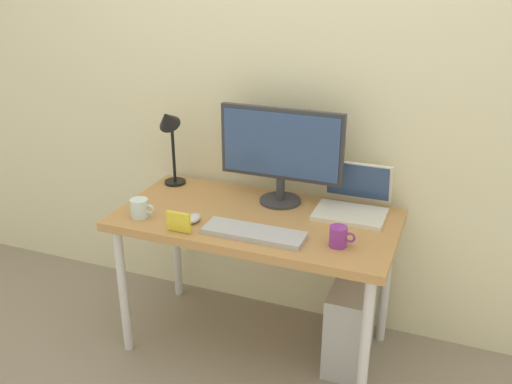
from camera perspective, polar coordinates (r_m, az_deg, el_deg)
name	(u,v)px	position (r m, az deg, el deg)	size (l,w,h in m)	color
ground_plane	(256,343)	(2.94, 0.00, -15.12)	(6.00, 6.00, 0.00)	gray
back_wall	(285,72)	(2.72, 2.97, 12.08)	(4.40, 0.04, 2.60)	beige
desk	(256,229)	(2.59, 0.00, -3.84)	(1.28, 0.65, 0.71)	#B7844C
monitor	(281,150)	(2.61, 2.56, 4.33)	(0.59, 0.20, 0.46)	#333338
laptop	(353,200)	(2.63, 9.86, -0.82)	(0.32, 0.29, 0.22)	silver
desk_lamp	(169,130)	(2.84, -8.86, 6.21)	(0.11, 0.16, 0.42)	black
keyboard	(254,233)	(2.38, -0.21, -4.20)	(0.44, 0.14, 0.02)	#B2B2B7
mouse	(194,218)	(2.52, -6.36, -2.68)	(0.06, 0.09, 0.03)	silver
coffee_mug	(339,237)	(2.31, 8.41, -4.51)	(0.11, 0.07, 0.09)	purple
glass_cup	(140,208)	(2.59, -11.76, -1.62)	(0.12, 0.08, 0.09)	silver
photo_frame	(179,222)	(2.42, -7.87, -3.03)	(0.11, 0.02, 0.09)	yellow
computer_tower	(350,324)	(2.75, 9.56, -13.09)	(0.18, 0.36, 0.42)	#B2B2B7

